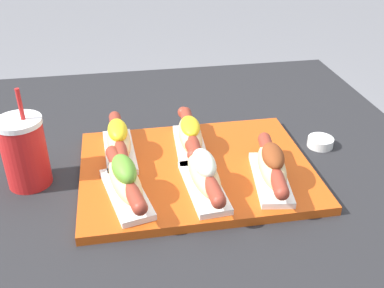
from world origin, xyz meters
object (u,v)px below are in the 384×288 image
Objects in this scene: hot_dog_3 at (119,140)px; hot_dog_2 at (272,166)px; sauce_bowl at (320,142)px; hot_dog_0 at (125,180)px; serving_tray at (194,170)px; hot_dog_4 at (188,135)px; drink_cup at (25,152)px; hot_dog_1 at (204,174)px.

hot_dog_2 is at bearing -27.94° from hot_dog_3.
hot_dog_3 reaches higher than sauce_bowl.
hot_dog_0 is at bearing -179.99° from hot_dog_2.
hot_dog_0 reaches higher than serving_tray.
hot_dog_4 is 3.73× the size of sauce_bowl.
hot_dog_3 is 1.06× the size of drink_cup.
hot_dog_3 is 0.44m from sauce_bowl.
hot_dog_2 is 0.22m from sauce_bowl.
hot_dog_0 is 1.04× the size of drink_cup.
drink_cup is at bearing 167.58° from hot_dog_2.
hot_dog_0 is 0.27m from hot_dog_2.
hot_dog_0 is 0.20m from hot_dog_4.
hot_dog_3 is at bearing 92.60° from hot_dog_0.
hot_dog_0 reaches higher than hot_dog_2.
serving_tray is 0.16m from hot_dog_0.
drink_cup reaches higher than sauce_bowl.
hot_dog_3 is (-0.01, 0.15, -0.00)m from hot_dog_0.
hot_dog_0 is 0.21m from drink_cup.
serving_tray is 0.09m from hot_dog_1.
drink_cup is (-0.32, -0.05, 0.02)m from hot_dog_4.
hot_dog_0 is 0.98× the size of hot_dog_3.
hot_dog_2 is at bearing -140.19° from sauce_bowl.
hot_dog_3 is at bearing 134.51° from hot_dog_1.
hot_dog_1 reaches higher than hot_dog_4.
hot_dog_4 is at bearing 178.09° from sauce_bowl.
serving_tray is 0.30m from sauce_bowl.
hot_dog_2 reaches higher than serving_tray.
hot_dog_0 is at bearing -150.91° from serving_tray.
hot_dog_1 is 1.01× the size of hot_dog_2.
hot_dog_0 is 0.46m from sauce_bowl.
hot_dog_3 is 1.00× the size of hot_dog_4.
hot_dog_0 is at bearing -28.76° from drink_cup.
serving_tray is 2.17× the size of hot_dog_1.
hot_dog_4 is 1.06× the size of drink_cup.
serving_tray is 2.17× the size of hot_dog_4.
hot_dog_2 reaches higher than hot_dog_4.
hot_dog_2 is 0.32m from hot_dog_3.
drink_cup is at bearing -164.81° from hot_dog_3.
hot_dog_0 is 3.65× the size of sauce_bowl.
hot_dog_3 is at bearing 178.35° from sauce_bowl.
hot_dog_0 is at bearing 178.77° from hot_dog_1.
sauce_bowl is 0.28× the size of drink_cup.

